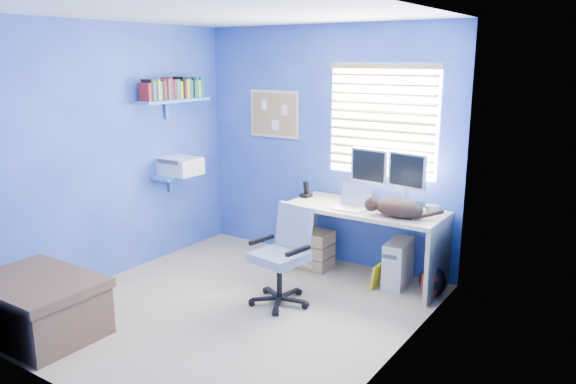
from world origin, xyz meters
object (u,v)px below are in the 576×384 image
Objects in this scene: tower_pc at (398,263)px; office_chair at (283,268)px; laptop at (351,198)px; desk at (364,244)px; cat at (398,208)px.

office_chair is (-0.71, -0.94, 0.10)m from tower_pc.
laptop is 0.38× the size of office_chair.
desk is at bearing -177.36° from tower_pc.
desk reaches higher than tower_pc.
desk is 3.41× the size of tower_pc.
desk is 0.97m from office_chair.
cat is 0.63m from tower_pc.
tower_pc is at bearing 24.32° from laptop.
desk is 0.38m from tower_pc.
cat is at bearing -18.89° from desk.
desk is at bearing 67.68° from office_chair.
laptop is at bearing -162.50° from tower_pc.
desk is at bearing 148.21° from cat.
laptop reaches higher than desk.
desk is 0.61m from cat.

